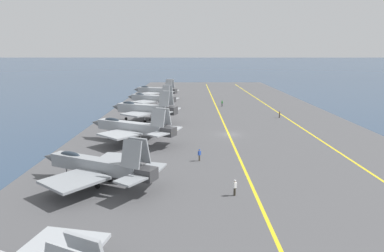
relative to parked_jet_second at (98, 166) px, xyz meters
name	(u,v)px	position (x,y,z in m)	size (l,w,h in m)	color
ground_plane	(229,136)	(24.35, -17.48, -2.65)	(2000.00, 2000.00, 0.00)	#2D425B
carrier_deck	(229,135)	(24.35, -17.48, -2.45)	(222.83, 55.63, 0.40)	#4C4C4F
deck_stripe_foul_line	(311,134)	(24.35, -32.78, -2.24)	(200.55, 0.36, 0.01)	yellow
deck_stripe_centerline	(229,134)	(24.35, -17.48, -2.24)	(200.55, 0.36, 0.01)	yellow
parked_jet_second	(98,166)	(0.00, 0.00, 0.00)	(13.57, 15.77, 5.96)	gray
parked_jet_third	(132,127)	(18.62, -0.76, 0.37)	(12.78, 16.69, 6.21)	#9EA3A8
parked_jet_fourth	(144,109)	(36.27, -0.30, 0.60)	(12.06, 15.96, 6.86)	#9EA3A8
parked_jet_fifth	(151,98)	(56.16, 0.40, 0.24)	(12.96, 15.20, 6.29)	#9EA3A8
parked_jet_sixth	(155,90)	(74.23, 1.22, 0.41)	(13.57, 15.53, 6.45)	#9EA3A8
crew_white_vest	(235,187)	(-3.17, -15.20, -1.27)	(0.44, 0.46, 1.78)	#383328
crew_brown_vest	(280,114)	(40.64, -30.91, -1.34)	(0.44, 0.37, 1.64)	#383328
crew_green_vest	(222,103)	(57.55, -19.12, -1.28)	(0.26, 0.38, 1.76)	#232328
crew_blue_vest	(199,154)	(8.62, -11.74, -1.30)	(0.46, 0.45, 1.72)	#4C473D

